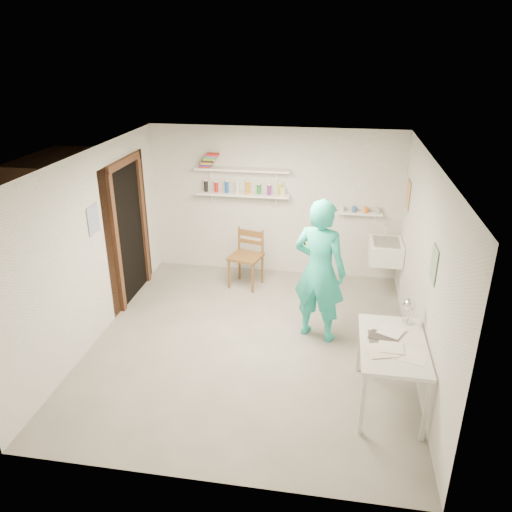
% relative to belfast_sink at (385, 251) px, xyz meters
% --- Properties ---
extents(floor, '(4.00, 4.50, 0.02)m').
position_rel_belfast_sink_xyz_m(floor, '(-1.75, -1.70, -0.71)').
color(floor, slate).
rests_on(floor, ground).
extents(ceiling, '(4.00, 4.50, 0.02)m').
position_rel_belfast_sink_xyz_m(ceiling, '(-1.75, -1.70, 1.71)').
color(ceiling, silver).
rests_on(ceiling, wall_back).
extents(wall_back, '(4.00, 0.02, 2.40)m').
position_rel_belfast_sink_xyz_m(wall_back, '(-1.75, 0.56, 0.50)').
color(wall_back, silver).
rests_on(wall_back, ground).
extents(wall_front, '(4.00, 0.02, 2.40)m').
position_rel_belfast_sink_xyz_m(wall_front, '(-1.75, -3.96, 0.50)').
color(wall_front, silver).
rests_on(wall_front, ground).
extents(wall_left, '(0.02, 4.50, 2.40)m').
position_rel_belfast_sink_xyz_m(wall_left, '(-3.76, -1.70, 0.50)').
color(wall_left, silver).
rests_on(wall_left, ground).
extents(wall_right, '(0.02, 4.50, 2.40)m').
position_rel_belfast_sink_xyz_m(wall_right, '(0.26, -1.70, 0.50)').
color(wall_right, silver).
rests_on(wall_right, ground).
extents(doorway_recess, '(0.02, 0.90, 2.00)m').
position_rel_belfast_sink_xyz_m(doorway_recess, '(-3.74, -0.65, 0.30)').
color(doorway_recess, black).
rests_on(doorway_recess, wall_left).
extents(corridor_box, '(1.40, 1.50, 2.10)m').
position_rel_belfast_sink_xyz_m(corridor_box, '(-4.45, -0.65, 0.35)').
color(corridor_box, brown).
rests_on(corridor_box, ground).
extents(door_lintel, '(0.06, 1.05, 0.10)m').
position_rel_belfast_sink_xyz_m(door_lintel, '(-3.72, -0.65, 1.35)').
color(door_lintel, brown).
rests_on(door_lintel, wall_left).
extents(door_jamb_near, '(0.06, 0.10, 2.00)m').
position_rel_belfast_sink_xyz_m(door_jamb_near, '(-3.72, -1.15, 0.30)').
color(door_jamb_near, brown).
rests_on(door_jamb_near, ground).
extents(door_jamb_far, '(0.06, 0.10, 2.00)m').
position_rel_belfast_sink_xyz_m(door_jamb_far, '(-3.72, -0.15, 0.30)').
color(door_jamb_far, brown).
rests_on(door_jamb_far, ground).
extents(shelf_lower, '(1.50, 0.22, 0.03)m').
position_rel_belfast_sink_xyz_m(shelf_lower, '(-2.25, 0.43, 0.65)').
color(shelf_lower, white).
rests_on(shelf_lower, wall_back).
extents(shelf_upper, '(1.50, 0.22, 0.03)m').
position_rel_belfast_sink_xyz_m(shelf_upper, '(-2.25, 0.43, 1.05)').
color(shelf_upper, white).
rests_on(shelf_upper, wall_back).
extents(ledge_shelf, '(0.70, 0.14, 0.03)m').
position_rel_belfast_sink_xyz_m(ledge_shelf, '(-0.40, 0.47, 0.42)').
color(ledge_shelf, white).
rests_on(ledge_shelf, wall_back).
extents(poster_left, '(0.01, 0.28, 0.36)m').
position_rel_belfast_sink_xyz_m(poster_left, '(-3.74, -1.65, 0.85)').
color(poster_left, '#334C7F').
rests_on(poster_left, wall_left).
extents(poster_right_a, '(0.01, 0.34, 0.42)m').
position_rel_belfast_sink_xyz_m(poster_right_a, '(0.24, 0.10, 0.85)').
color(poster_right_a, '#995933').
rests_on(poster_right_a, wall_right).
extents(poster_right_b, '(0.01, 0.30, 0.38)m').
position_rel_belfast_sink_xyz_m(poster_right_b, '(0.24, -2.25, 0.80)').
color(poster_right_b, '#3F724C').
rests_on(poster_right_b, wall_right).
extents(belfast_sink, '(0.48, 0.60, 0.30)m').
position_rel_belfast_sink_xyz_m(belfast_sink, '(0.00, 0.00, 0.00)').
color(belfast_sink, white).
rests_on(belfast_sink, wall_right).
extents(man, '(0.80, 0.65, 1.88)m').
position_rel_belfast_sink_xyz_m(man, '(-0.93, -1.39, 0.24)').
color(man, '#27C3B0').
rests_on(man, ground).
extents(wall_clock, '(0.33, 0.15, 0.34)m').
position_rel_belfast_sink_xyz_m(wall_clock, '(-1.00, -1.18, 0.55)').
color(wall_clock, beige).
rests_on(wall_clock, man).
extents(wooden_chair, '(0.56, 0.54, 0.99)m').
position_rel_belfast_sink_xyz_m(wooden_chair, '(-2.11, -0.09, -0.20)').
color(wooden_chair, brown).
rests_on(wooden_chair, ground).
extents(work_table, '(0.67, 1.12, 0.75)m').
position_rel_belfast_sink_xyz_m(work_table, '(-0.11, -2.60, -0.33)').
color(work_table, silver).
rests_on(work_table, ground).
extents(desk_lamp, '(0.14, 0.14, 0.14)m').
position_rel_belfast_sink_xyz_m(desk_lamp, '(0.07, -2.15, 0.27)').
color(desk_lamp, silver).
rests_on(desk_lamp, work_table).
extents(spray_cans, '(1.29, 0.06, 0.17)m').
position_rel_belfast_sink_xyz_m(spray_cans, '(-2.25, 0.43, 0.75)').
color(spray_cans, black).
rests_on(spray_cans, shelf_lower).
extents(book_stack, '(0.32, 0.14, 0.22)m').
position_rel_belfast_sink_xyz_m(book_stack, '(-2.78, 0.43, 1.18)').
color(book_stack, red).
rests_on(book_stack, shelf_upper).
extents(ledge_pots, '(0.48, 0.07, 0.09)m').
position_rel_belfast_sink_xyz_m(ledge_pots, '(-0.40, 0.47, 0.48)').
color(ledge_pots, silver).
rests_on(ledge_pots, ledge_shelf).
extents(papers, '(0.30, 0.22, 0.02)m').
position_rel_belfast_sink_xyz_m(papers, '(-0.11, -2.60, 0.06)').
color(papers, silver).
rests_on(papers, work_table).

